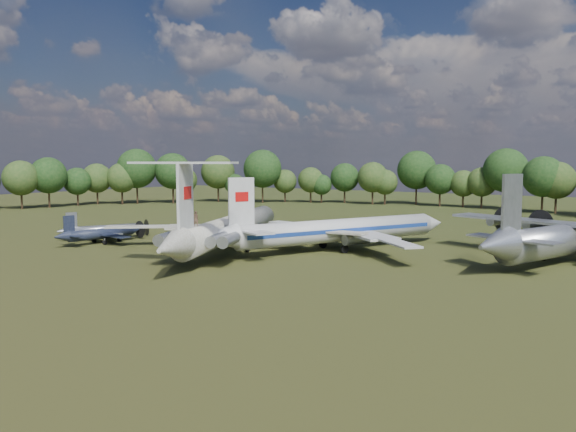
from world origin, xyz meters
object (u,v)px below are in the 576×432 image
Objects in this scene: tu104_jet at (339,235)px; an12_transport at (566,243)px; small_prop_northwest at (105,232)px; small_prop_west at (101,236)px; person_on_il62 at (196,219)px; il62_airliner at (232,233)px.

an12_transport reaches higher than tu104_jet.
an12_transport is 64.22m from small_prop_northwest.
person_on_il62 reaches higher than small_prop_west.
an12_transport is 43.34m from person_on_il62.
person_on_il62 is at bearing -7.07° from small_prop_west.
an12_transport is at bearing 178.34° from person_on_il62.
tu104_jet reaches higher than small_prop_west.
tu104_jet is 2.84× the size of small_prop_northwest.
an12_transport reaches higher than small_prop_northwest.
person_on_il62 reaches higher than il62_airliner.
person_on_il62 reaches higher than small_prop_northwest.
small_prop_west is (-19.39, -6.39, -1.21)m from il62_airliner.
tu104_jet is 24.59× the size of person_on_il62.
tu104_jet is 34.69m from small_prop_west.
person_on_il62 reaches higher than tu104_jet.
il62_airliner is 14.52m from tu104_jet.
tu104_jet is 21.40m from person_on_il62.
il62_airliner is 20.45m from small_prop_west.
il62_airliner is at bearing 32.08° from small_prop_northwest.
an12_transport is 2.31× the size of small_prop_west.
il62_airliner reaches higher than small_prop_northwest.
small_prop_west is at bearing -19.29° from small_prop_northwest.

